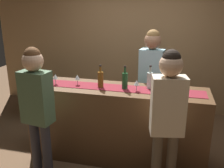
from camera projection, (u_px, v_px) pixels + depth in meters
The scene contains 14 objects.
ground_plane at pixel (116, 156), 3.56m from camera, with size 10.00×10.00×0.00m, color brown.
back_wall at pixel (139, 37), 4.87m from camera, with size 6.00×0.12×2.90m, color tan.
bar_counter at pixel (117, 124), 3.40m from camera, with size 2.33×0.60×1.02m, color #543821.
counter_runner_cloth at pixel (117, 88), 3.24m from camera, with size 2.22×0.28×0.01m, color maroon.
wine_bottle_amber at pixel (101, 79), 3.22m from camera, with size 0.07×0.07×0.30m.
wine_bottle_green at pixel (125, 81), 3.17m from camera, with size 0.07×0.07×0.30m.
wine_bottle_clear at pixel (150, 80), 3.19m from camera, with size 0.07×0.07×0.30m.
wine_glass_near_customer at pixel (55, 77), 3.36m from camera, with size 0.07×0.07×0.14m.
wine_glass_mid_counter at pixel (137, 83), 3.10m from camera, with size 0.07×0.07×0.14m.
wine_glass_far_end at pixel (77, 77), 3.33m from camera, with size 0.07×0.07×0.14m.
bartender at pixel (151, 75), 3.68m from camera, with size 0.37×0.25×1.72m.
customer_sipping at pixel (168, 111), 2.55m from camera, with size 0.37×0.26×1.65m.
customer_browsing at pixel (37, 103), 2.82m from camera, with size 0.37×0.25×1.63m.
potted_plant_tall at pixel (36, 92), 4.71m from camera, with size 0.57×0.57×0.84m.
Camera 1 is at (0.68, -3.00, 2.06)m, focal length 40.31 mm.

